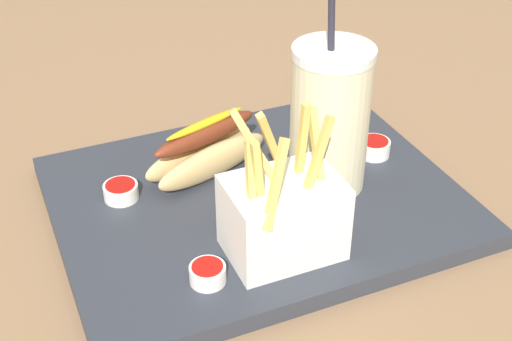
# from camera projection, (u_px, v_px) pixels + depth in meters

# --- Properties ---
(ground_plane) EXTENTS (2.40, 2.40, 0.02)m
(ground_plane) POSITION_uv_depth(u_px,v_px,m) (256.00, 215.00, 0.80)
(ground_plane) COLOR #8C6B4C
(food_tray) EXTENTS (0.43, 0.34, 0.02)m
(food_tray) POSITION_uv_depth(u_px,v_px,m) (256.00, 200.00, 0.79)
(food_tray) COLOR #2D333D
(food_tray) RESTS_ON ground_plane
(soda_cup) EXTENTS (0.09, 0.09, 0.25)m
(soda_cup) POSITION_uv_depth(u_px,v_px,m) (330.00, 118.00, 0.75)
(soda_cup) COLOR beige
(soda_cup) RESTS_ON food_tray
(fries_basket) EXTENTS (0.11, 0.09, 0.16)m
(fries_basket) POSITION_uv_depth(u_px,v_px,m) (283.00, 215.00, 0.68)
(fries_basket) COLOR white
(fries_basket) RESTS_ON food_tray
(hot_dog_1) EXTENTS (0.16, 0.10, 0.07)m
(hot_dog_1) POSITION_uv_depth(u_px,v_px,m) (206.00, 151.00, 0.80)
(hot_dog_1) COLOR #DBB775
(hot_dog_1) RESTS_ON food_tray
(ketchup_cup_1) EXTENTS (0.04, 0.04, 0.02)m
(ketchup_cup_1) POSITION_uv_depth(u_px,v_px,m) (374.00, 147.00, 0.84)
(ketchup_cup_1) COLOR white
(ketchup_cup_1) RESTS_ON food_tray
(ketchup_cup_2) EXTENTS (0.04, 0.04, 0.02)m
(ketchup_cup_2) POSITION_uv_depth(u_px,v_px,m) (121.00, 191.00, 0.77)
(ketchup_cup_2) COLOR white
(ketchup_cup_2) RESTS_ON food_tray
(ketchup_cup_3) EXTENTS (0.03, 0.03, 0.02)m
(ketchup_cup_3) POSITION_uv_depth(u_px,v_px,m) (208.00, 273.00, 0.66)
(ketchup_cup_3) COLOR white
(ketchup_cup_3) RESTS_ON food_tray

